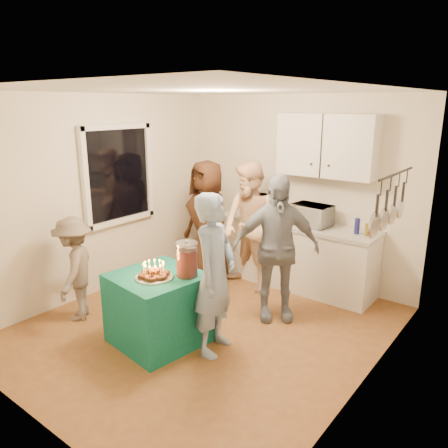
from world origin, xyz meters
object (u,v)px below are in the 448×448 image
Objects in this scene: party_table at (158,308)px; woman_back_left at (207,221)px; man_birthday at (215,275)px; woman_back_right at (276,248)px; woman_back_center at (250,227)px; counter at (295,256)px; child_near_left at (75,269)px; microwave at (311,215)px; punch_jar at (187,260)px.

woman_back_left reaches higher than party_table.
woman_back_right is at bearing -19.70° from man_birthday.
woman_back_center is 0.89m from woman_back_right.
counter is 2.03m from man_birthday.
child_near_left is at bearing -169.18° from party_table.
woman_back_right is at bearing -20.86° from woman_back_center.
man_birthday reaches higher than counter.
man_birthday is at bearing 65.37° from child_near_left.
child_near_left is (-1.14, -0.22, 0.24)m from party_table.
microwave is at bearing -15.25° from man_birthday.
child_near_left is (-0.42, -1.90, -0.24)m from woman_back_left.
man_birthday is (0.18, -1.99, 0.40)m from counter.
woman_back_right is (0.10, 1.00, 0.03)m from man_birthday.
microwave is at bearing 0.00° from counter.
punch_jar is at bearing -41.18° from woman_back_left.
woman_back_center is at bearing 22.11° from woman_back_left.
child_near_left reaches higher than counter.
microwave is (0.22, 0.00, 0.62)m from counter.
microwave is 2.40m from party_table.
party_table is 0.49× the size of woman_back_center.
punch_jar is 0.20× the size of woman_back_left.
woman_back_left is at bearing 113.32° from party_table.
woman_back_left is 0.98× the size of woman_back_center.
man_birthday is 1.80m from child_near_left.
man_birthday is at bearing -85.97° from microwave.
woman_back_right reaches higher than man_birthday.
party_table is 0.49× the size of woman_back_left.
woman_back_left is (-1.35, -0.54, -0.19)m from microwave.
microwave is at bearing 80.15° from punch_jar.
woman_back_left is 1.00× the size of woman_back_right.
man_birthday is 1.64m from woman_back_center.
counter is 0.66m from microwave.
punch_jar is (0.27, 0.18, 0.55)m from party_table.
woman_back_left reaches higher than punch_jar.
child_near_left is at bearing -103.99° from woman_back_center.
counter is 2.90m from child_near_left.
woman_back_right is at bearing -74.47° from counter.
microwave is 1.48× the size of punch_jar.
punch_jar is 1.14m from woman_back_right.
man_birthday is 1.00m from woman_back_right.
woman_back_left is (-1.13, -0.54, 0.43)m from counter.
woman_back_center is (0.68, 0.08, 0.01)m from woman_back_left.
punch_jar is at bearing -63.81° from woman_back_center.
microwave is 2.08m from punch_jar.
child_near_left is at bearing -122.38° from counter.
child_near_left is at bearing -120.70° from microwave.
man_birthday is at bearing -135.51° from woman_back_right.
counter is 1.26× the size of woman_back_center.
woman_back_right reaches higher than counter.
microwave is 0.59× the size of party_table.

